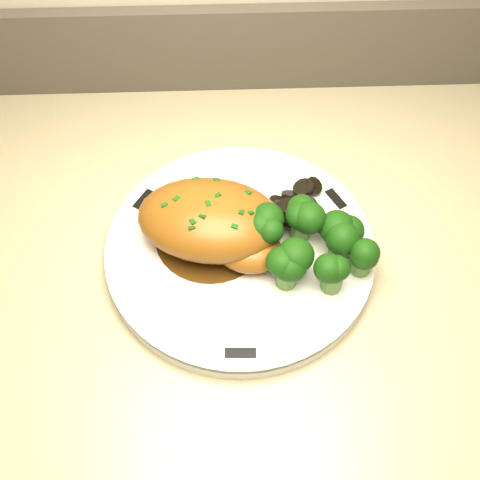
{
  "coord_description": "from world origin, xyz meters",
  "views": [
    {
      "loc": [
        -0.12,
        1.32,
        1.54
      ],
      "look_at": [
        -0.1,
        1.7,
        1.01
      ],
      "focal_mm": 45.0,
      "sensor_mm": 36.0,
      "label": 1
    }
  ],
  "objects_px": {
    "chicken_breast": "(215,223)",
    "broccoli_florets": "(315,247)",
    "counter": "(252,423)",
    "plate": "(240,250)"
  },
  "relations": [
    {
      "from": "counter",
      "to": "plate",
      "type": "xyz_separation_m",
      "value": [
        -0.02,
        0.03,
        0.5
      ]
    },
    {
      "from": "counter",
      "to": "chicken_breast",
      "type": "distance_m",
      "value": 0.54
    },
    {
      "from": "counter",
      "to": "broccoli_florets",
      "type": "distance_m",
      "value": 0.54
    },
    {
      "from": "counter",
      "to": "broccoli_florets",
      "type": "relative_size",
      "value": 17.1
    },
    {
      "from": "plate",
      "to": "broccoli_florets",
      "type": "distance_m",
      "value": 0.09
    },
    {
      "from": "chicken_breast",
      "to": "broccoli_florets",
      "type": "height_order",
      "value": "chicken_breast"
    },
    {
      "from": "plate",
      "to": "counter",
      "type": "bearing_deg",
      "value": -55.41
    },
    {
      "from": "broccoli_florets",
      "to": "counter",
      "type": "bearing_deg",
      "value": -175.06
    },
    {
      "from": "counter",
      "to": "plate",
      "type": "distance_m",
      "value": 0.5
    },
    {
      "from": "counter",
      "to": "chicken_breast",
      "type": "height_order",
      "value": "counter"
    }
  ]
}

